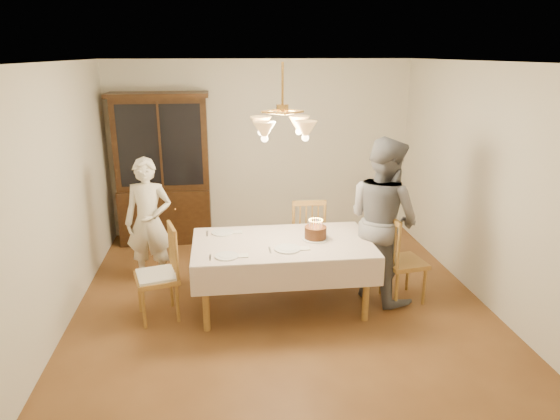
{
  "coord_description": "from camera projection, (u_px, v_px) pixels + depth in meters",
  "views": [
    {
      "loc": [
        -0.63,
        -4.93,
        2.69
      ],
      "look_at": [
        0.0,
        0.2,
        1.05
      ],
      "focal_mm": 32.0,
      "sensor_mm": 36.0,
      "label": 1
    }
  ],
  "objects": [
    {
      "name": "ground",
      "position": [
        282.0,
        305.0,
        5.55
      ],
      "size": [
        5.0,
        5.0,
        0.0
      ],
      "primitive_type": "plane",
      "color": "brown",
      "rests_on": "ground"
    },
    {
      "name": "room_shell",
      "position": [
        282.0,
        166.0,
        5.07
      ],
      "size": [
        5.0,
        5.0,
        5.0
      ],
      "color": "white",
      "rests_on": "ground"
    },
    {
      "name": "dining_table",
      "position": [
        282.0,
        248.0,
        5.34
      ],
      "size": [
        1.9,
        1.1,
        0.76
      ],
      "color": "olive",
      "rests_on": "ground"
    },
    {
      "name": "china_hutch",
      "position": [
        164.0,
        172.0,
        7.2
      ],
      "size": [
        1.38,
        0.54,
        2.16
      ],
      "color": "black",
      "rests_on": "ground"
    },
    {
      "name": "chair_far_side",
      "position": [
        306.0,
        239.0,
        6.27
      ],
      "size": [
        0.45,
        0.43,
        1.0
      ],
      "color": "olive",
      "rests_on": "ground"
    },
    {
      "name": "chair_left_end",
      "position": [
        157.0,
        277.0,
        5.18
      ],
      "size": [
        0.52,
        0.53,
        1.0
      ],
      "color": "olive",
      "rests_on": "ground"
    },
    {
      "name": "chair_right_end",
      "position": [
        403.0,
        263.0,
        5.56
      ],
      "size": [
        0.48,
        0.5,
        1.0
      ],
      "color": "olive",
      "rests_on": "ground"
    },
    {
      "name": "elderly_woman",
      "position": [
        149.0,
        222.0,
        5.88
      ],
      "size": [
        0.61,
        0.45,
        1.54
      ],
      "primitive_type": "imported",
      "rotation": [
        0.0,
        0.0,
        -0.15
      ],
      "color": "white",
      "rests_on": "ground"
    },
    {
      "name": "adult_in_grey",
      "position": [
        383.0,
        219.0,
        5.52
      ],
      "size": [
        1.03,
        1.11,
        1.84
      ],
      "primitive_type": "imported",
      "rotation": [
        0.0,
        0.0,
        2.06
      ],
      "color": "slate",
      "rests_on": "ground"
    },
    {
      "name": "birthday_cake",
      "position": [
        315.0,
        233.0,
        5.37
      ],
      "size": [
        0.3,
        0.3,
        0.22
      ],
      "color": "white",
      "rests_on": "dining_table"
    },
    {
      "name": "place_setting_near_left",
      "position": [
        228.0,
        256.0,
        4.92
      ],
      "size": [
        0.38,
        0.23,
        0.02
      ],
      "color": "white",
      "rests_on": "dining_table"
    },
    {
      "name": "place_setting_near_right",
      "position": [
        289.0,
        249.0,
        5.1
      ],
      "size": [
        0.42,
        0.27,
        0.02
      ],
      "color": "white",
      "rests_on": "dining_table"
    },
    {
      "name": "place_setting_far_left",
      "position": [
        224.0,
        232.0,
        5.57
      ],
      "size": [
        0.4,
        0.25,
        0.02
      ],
      "color": "white",
      "rests_on": "dining_table"
    },
    {
      "name": "chandelier",
      "position": [
        282.0,
        127.0,
        4.95
      ],
      "size": [
        0.62,
        0.62,
        0.73
      ],
      "color": "#BF8C3F",
      "rests_on": "ground"
    }
  ]
}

